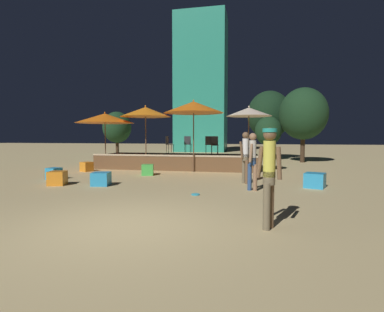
{
  "coord_description": "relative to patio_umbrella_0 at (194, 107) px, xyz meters",
  "views": [
    {
      "loc": [
        2.4,
        -5.14,
        1.69
      ],
      "look_at": [
        0.0,
        6.2,
        0.92
      ],
      "focal_mm": 28.0,
      "sensor_mm": 36.0,
      "label": 1
    }
  ],
  "objects": [
    {
      "name": "cube_seat_1",
      "position": [
        -2.31,
        -4.51,
        -2.82
      ],
      "size": [
        0.67,
        0.67,
        0.45
      ],
      "rotation": [
        0.0,
        0.0,
        0.2
      ],
      "color": "#2D9EDB",
      "rests_on": "ground"
    },
    {
      "name": "cube_seat_2",
      "position": [
        -4.83,
        -3.59,
        -2.81
      ],
      "size": [
        0.53,
        0.53,
        0.46
      ],
      "rotation": [
        0.0,
        0.0,
        -0.19
      ],
      "color": "#2D9EDB",
      "rests_on": "ground"
    },
    {
      "name": "ground_plane",
      "position": [
        0.45,
        -8.68,
        -3.04
      ],
      "size": [
        120.0,
        120.0,
        0.0
      ],
      "primitive_type": "plane",
      "color": "tan"
    },
    {
      "name": "background_tree_3",
      "position": [
        -9.11,
        10.7,
        -0.58
      ],
      "size": [
        2.49,
        2.49,
        3.85
      ],
      "color": "#3D2B1C",
      "rests_on": "ground"
    },
    {
      "name": "person_1",
      "position": [
        2.51,
        -3.05,
        -2.02
      ],
      "size": [
        0.42,
        0.37,
        1.84
      ],
      "rotation": [
        0.0,
        0.0,
        2.25
      ],
      "color": "brown",
      "rests_on": "ground"
    },
    {
      "name": "cube_seat_0",
      "position": [
        -3.85,
        -4.73,
        -2.81
      ],
      "size": [
        0.67,
        0.67,
        0.48
      ],
      "rotation": [
        0.0,
        0.0,
        0.28
      ],
      "color": "orange",
      "rests_on": "ground"
    },
    {
      "name": "patio_umbrella_3",
      "position": [
        2.54,
        0.24,
        -0.24
      ],
      "size": [
        2.08,
        2.08,
        3.09
      ],
      "color": "brown",
      "rests_on": "ground"
    },
    {
      "name": "background_tree_2",
      "position": [
        3.85,
        9.63,
        0.26
      ],
      "size": [
        3.25,
        3.25,
        5.1
      ],
      "color": "#3D2B1C",
      "rests_on": "ground"
    },
    {
      "name": "cube_seat_3",
      "position": [
        -5.09,
        -0.86,
        -2.82
      ],
      "size": [
        0.61,
        0.61,
        0.45
      ],
      "rotation": [
        0.0,
        0.0,
        -0.4
      ],
      "color": "orange",
      "rests_on": "ground"
    },
    {
      "name": "bistro_chair_1",
      "position": [
        -0.81,
        2.3,
        -1.71
      ],
      "size": [
        0.4,
        0.4,
        0.9
      ],
      "rotation": [
        0.0,
        0.0,
        3.18
      ],
      "color": "#2D3338",
      "rests_on": "wooden_deck"
    },
    {
      "name": "frisbee_disc",
      "position": [
        1.19,
        -5.48,
        -3.03
      ],
      "size": [
        0.24,
        0.24,
        0.03
      ],
      "color": "#33B2D8",
      "rests_on": "ground"
    },
    {
      "name": "cube_seat_5",
      "position": [
        4.78,
        -3.46,
        -2.8
      ],
      "size": [
        0.78,
        0.78,
        0.49
      ],
      "rotation": [
        0.0,
        0.0,
        -0.36
      ],
      "color": "#2D9EDB",
      "rests_on": "ground"
    },
    {
      "name": "distant_building",
      "position": [
        -3.11,
        19.18,
        4.42
      ],
      "size": [
        5.52,
        3.76,
        14.94
      ],
      "color": "teal",
      "rests_on": "ground"
    },
    {
      "name": "cube_seat_4",
      "position": [
        -1.71,
        -1.58,
        -2.81
      ],
      "size": [
        0.61,
        0.61,
        0.47
      ],
      "rotation": [
        0.0,
        0.0,
        0.28
      ],
      "color": "#4CC651",
      "rests_on": "ground"
    },
    {
      "name": "background_tree_1",
      "position": [
        5.85,
        6.56,
        0.08
      ],
      "size": [
        3.02,
        3.02,
        4.8
      ],
      "color": "#3D2B1C",
      "rests_on": "ground"
    },
    {
      "name": "patio_umbrella_0",
      "position": [
        0.0,
        0.0,
        0.0
      ],
      "size": [
        2.81,
        2.81,
        3.4
      ],
      "color": "brown",
      "rests_on": "ground"
    },
    {
      "name": "background_tree_0",
      "position": [
        3.75,
        8.1,
        -0.99
      ],
      "size": [
        1.87,
        1.87,
        3.1
      ],
      "color": "#3D2B1C",
      "rests_on": "ground"
    },
    {
      "name": "bistro_chair_2",
      "position": [
        0.87,
        0.96,
        -1.71
      ],
      "size": [
        0.41,
        0.42,
        0.9
      ],
      "rotation": [
        0.0,
        0.0,
        0.21
      ],
      "color": "#2D3338",
      "rests_on": "wooden_deck"
    },
    {
      "name": "bistro_chair_0",
      "position": [
        0.44,
        1.83,
        -1.71
      ],
      "size": [
        0.4,
        0.41,
        0.9
      ],
      "rotation": [
        0.0,
        0.0,
        3.27
      ],
      "color": "#2D3338",
      "rests_on": "wooden_deck"
    },
    {
      "name": "patio_umbrella_2",
      "position": [
        -4.74,
        0.39,
        -0.43
      ],
      "size": [
        2.96,
        2.96,
        2.94
      ],
      "color": "brown",
      "rests_on": "ground"
    },
    {
      "name": "bistro_chair_3",
      "position": [
        -1.81,
        1.95,
        -1.71
      ],
      "size": [
        0.48,
        0.48,
        0.9
      ],
      "rotation": [
        0.0,
        0.0,
        2.25
      ],
      "color": "#47474C",
      "rests_on": "wooden_deck"
    },
    {
      "name": "wooden_deck",
      "position": [
        -1.15,
        1.55,
        -2.69
      ],
      "size": [
        8.27,
        2.92,
        0.79
      ],
      "color": "brown",
      "rests_on": "ground"
    },
    {
      "name": "person_3",
      "position": [
        3.1,
        -8.29,
        -1.98
      ],
      "size": [
        0.48,
        0.29,
        1.84
      ],
      "rotation": [
        0.0,
        0.0,
        4.29
      ],
      "color": "brown",
      "rests_on": "ground"
    },
    {
      "name": "patio_umbrella_1",
      "position": [
        -2.47,
        0.23,
        -0.16
      ],
      "size": [
        2.47,
        2.47,
        3.21
      ],
      "color": "brown",
      "rests_on": "ground"
    },
    {
      "name": "person_0",
      "position": [
        2.78,
        -4.41,
        -2.06
      ],
      "size": [
        0.3,
        0.56,
        1.79
      ],
      "rotation": [
        0.0,
        0.0,
        2.85
      ],
      "color": "#997051",
      "rests_on": "ground"
    }
  ]
}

